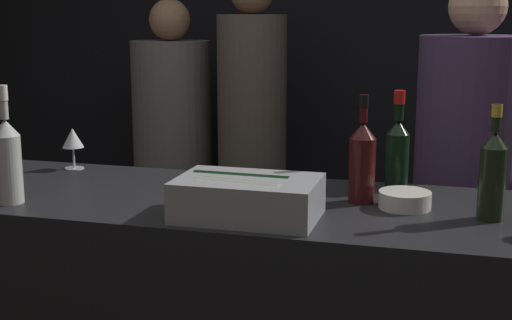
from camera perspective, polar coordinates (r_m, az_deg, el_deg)
The scene contains 11 objects.
wall_back_chalkboard at distance 4.01m, azimuth 7.31°, elevation 8.58°, with size 6.40×0.06×2.80m.
ice_bin_with_bottles at distance 2.01m, azimuth -0.77°, elevation -2.93°, with size 0.40×0.26×0.12m.
bowl_white at distance 2.16m, azimuth 11.82°, elevation -3.09°, with size 0.15×0.15×0.05m.
wine_glass at distance 2.71m, azimuth -14.45°, elevation 1.61°, with size 0.08×0.08×0.15m.
red_wine_bottle_black_foil at distance 2.18m, azimuth 8.50°, elevation -0.02°, with size 0.08×0.08×0.33m.
red_wine_bottle_burgundy at distance 2.37m, azimuth 11.24°, elevation 0.84°, with size 0.08×0.08×0.32m.
champagne_bottle at distance 2.08m, azimuth 18.41°, elevation -1.01°, with size 0.07×0.07×0.33m.
white_wine_bottle at distance 2.27m, azimuth -19.27°, elevation 0.14°, with size 0.08×0.08×0.36m.
person_in_hoodie at distance 3.76m, azimuth -6.68°, elevation 1.13°, with size 0.41×0.41×1.68m.
person_blond_tee at distance 3.50m, azimuth -0.32°, elevation 2.01°, with size 0.34×0.34×1.81m.
person_grey_polo at distance 2.83m, azimuth 16.50°, elevation -2.03°, with size 0.40×0.40×1.74m.
Camera 1 is at (0.58, -1.70, 1.61)m, focal length 50.00 mm.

